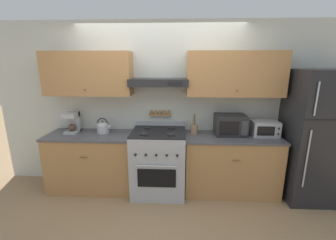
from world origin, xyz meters
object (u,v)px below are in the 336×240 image
microwave (230,125)px  toaster_oven (264,128)px  tea_kettle (103,127)px  coffee_maker (73,122)px  stove_range (159,162)px  utensil_crock (194,129)px  refrigerator (317,137)px

microwave → toaster_oven: size_ratio=1.20×
tea_kettle → coffee_maker: bearing=176.1°
stove_range → utensil_crock: (0.53, 0.14, 0.49)m
refrigerator → utensil_crock: size_ratio=5.97×
stove_range → utensil_crock: 0.73m
toaster_oven → refrigerator: bearing=-12.2°
tea_kettle → refrigerator: bearing=-2.8°
tea_kettle → microwave: 1.93m
tea_kettle → toaster_oven: (2.42, -0.00, 0.02)m
stove_range → coffee_maker: 1.47m
utensil_crock → microwave: bearing=1.9°
coffee_maker → utensil_crock: 1.87m
stove_range → microwave: bearing=8.2°
refrigerator → toaster_oven: (-0.68, 0.15, 0.07)m
coffee_maker → toaster_oven: coffee_maker is taller
utensil_crock → toaster_oven: (1.03, -0.00, 0.03)m
stove_range → toaster_oven: toaster_oven is taller
stove_range → utensil_crock: size_ratio=3.32×
refrigerator → coffee_maker: bearing=177.1°
coffee_maker → microwave: (2.41, -0.01, -0.01)m
stove_range → coffee_maker: size_ratio=3.30×
refrigerator → microwave: 1.20m
microwave → toaster_oven: (0.49, -0.02, -0.04)m
tea_kettle → coffee_maker: (-0.48, 0.03, 0.07)m
microwave → toaster_oven: bearing=-2.3°
tea_kettle → utensil_crock: bearing=0.0°
refrigerator → toaster_oven: size_ratio=4.94×
refrigerator → coffee_maker: size_ratio=5.94×
refrigerator → stove_range: bearing=179.6°
stove_range → utensil_crock: bearing=14.3°
microwave → toaster_oven: 0.50m
refrigerator → microwave: refrigerator is taller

